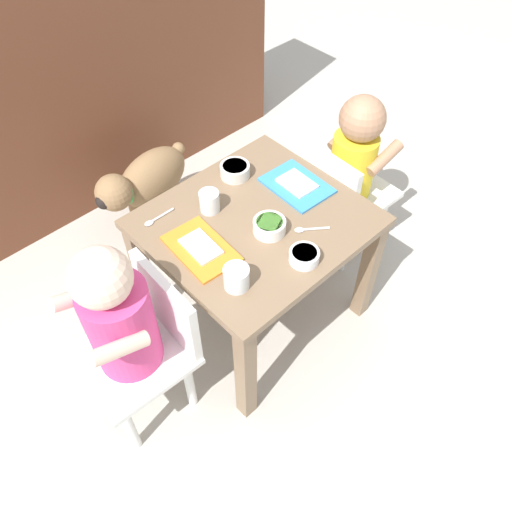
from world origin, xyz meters
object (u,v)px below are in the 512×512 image
object	(u,v)px
water_cup_left	(210,203)
water_cup_right	(236,278)
seated_child_right	(351,162)
cereal_bowl_right_side	(269,226)
seated_child_left	(124,322)
dog	(145,181)
food_tray_left	(201,248)
cereal_bowl_left_side	(304,256)
veggie_bowl_far	(235,170)
dining_table	(256,238)
food_tray_right	(297,185)
spoon_by_left_tray	(156,219)
spoon_by_right_tray	(308,229)

from	to	relation	value
water_cup_left	water_cup_right	distance (m)	0.29
seated_child_right	cereal_bowl_right_side	size ratio (longest dim) A/B	6.91
seated_child_left	seated_child_right	world-z (taller)	seated_child_left
dog	food_tray_left	xyz separation A→B (m)	(-0.20, -0.60, 0.26)
seated_child_right	cereal_bowl_left_side	world-z (taller)	seated_child_right
seated_child_left	dog	size ratio (longest dim) A/B	1.57
water_cup_right	veggie_bowl_far	distance (m)	0.43
food_tray_left	veggie_bowl_far	bearing A→B (deg)	31.35
water_cup_left	water_cup_right	xyz separation A→B (m)	(-0.13, -0.26, -0.00)
dining_table	water_cup_left	distance (m)	0.17
seated_child_right	seated_child_left	bearing A→B (deg)	-178.19
veggie_bowl_far	cereal_bowl_left_side	xyz separation A→B (m)	(-0.10, -0.38, -0.00)
seated_child_left	food_tray_right	bearing A→B (deg)	2.29
seated_child_right	cereal_bowl_right_side	xyz separation A→B (m)	(-0.46, -0.08, 0.08)
seated_child_left	cereal_bowl_right_side	world-z (taller)	seated_child_left
water_cup_right	veggie_bowl_far	size ratio (longest dim) A/B	0.74
water_cup_left	food_tray_right	bearing A→B (deg)	-21.88
dining_table	seated_child_right	distance (m)	0.46
spoon_by_left_tray	veggie_bowl_far	bearing A→B (deg)	-2.15
veggie_bowl_far	food_tray_left	bearing A→B (deg)	-148.65
water_cup_right	spoon_by_right_tray	world-z (taller)	water_cup_right
spoon_by_left_tray	seated_child_left	bearing A→B (deg)	-141.46
dining_table	dog	world-z (taller)	dining_table
water_cup_left	water_cup_right	world-z (taller)	water_cup_left
cereal_bowl_left_side	food_tray_left	bearing A→B (deg)	128.73
seated_child_right	dining_table	bearing A→B (deg)	-177.32
food_tray_left	water_cup_left	xyz separation A→B (m)	(0.12, 0.10, 0.02)
water_cup_left	food_tray_left	bearing A→B (deg)	-139.03
seated_child_right	veggie_bowl_far	xyz separation A→B (m)	(-0.37, 0.16, 0.08)
dog	veggie_bowl_far	xyz separation A→B (m)	(0.07, -0.44, 0.27)
seated_child_left	veggie_bowl_far	world-z (taller)	seated_child_left
food_tray_right	veggie_bowl_far	bearing A→B (deg)	121.73
seated_child_right	food_tray_right	world-z (taller)	seated_child_right
dog	spoon_by_right_tray	size ratio (longest dim) A/B	4.98
seated_child_left	food_tray_left	xyz separation A→B (m)	(0.27, 0.03, 0.04)
dog	water_cup_left	distance (m)	0.58
food_tray_right	water_cup_left	size ratio (longest dim) A/B	3.22
dog	food_tray_right	distance (m)	0.68
veggie_bowl_far	water_cup_right	bearing A→B (deg)	-131.28
dog	food_tray_right	size ratio (longest dim) A/B	2.12
dog	spoon_by_right_tray	distance (m)	0.79
dog	cereal_bowl_left_side	xyz separation A→B (m)	(-0.02, -0.82, 0.27)
food_tray_right	veggie_bowl_far	distance (m)	0.19
seated_child_right	water_cup_left	distance (m)	0.54
food_tray_right	water_cup_right	bearing A→B (deg)	-157.88
food_tray_left	seated_child_left	bearing A→B (deg)	-174.60
dining_table	veggie_bowl_far	xyz separation A→B (m)	(0.08, 0.18, 0.10)
dog	cereal_bowl_right_side	distance (m)	0.73
dining_table	cereal_bowl_left_side	world-z (taller)	cereal_bowl_left_side
water_cup_left	dining_table	bearing A→B (deg)	-60.39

